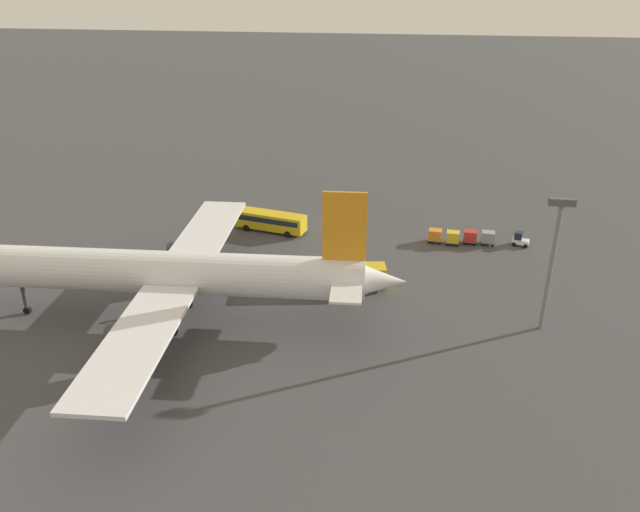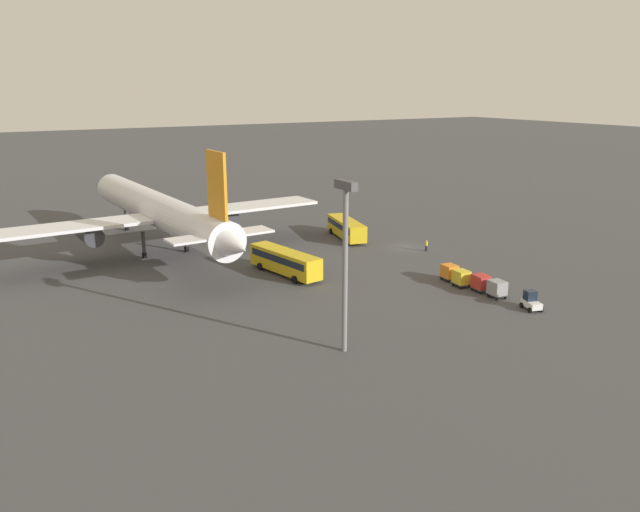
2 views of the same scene
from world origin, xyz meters
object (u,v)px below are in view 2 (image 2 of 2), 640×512
airplane (159,211)px  cargo_cart_orange (450,272)px  baggage_tug (531,301)px  cargo_cart_red (481,282)px  worker_person (426,246)px  cargo_cart_yellow (461,277)px  shuttle_bus_far (285,260)px  shuttle_bus_near (346,227)px  cargo_cart_grey (497,288)px

airplane → cargo_cart_orange: airplane is taller
baggage_tug → cargo_cart_red: baggage_tug is taller
worker_person → cargo_cart_yellow: 17.07m
shuttle_bus_far → cargo_cart_red: bearing=-146.3°
shuttle_bus_near → cargo_cart_yellow: size_ratio=5.52×
cargo_cart_red → baggage_tug: bearing=-177.0°
shuttle_bus_far → cargo_cart_red: shuttle_bus_far is taller
shuttle_bus_near → cargo_cart_orange: shuttle_bus_near is taller
cargo_cart_yellow → worker_person: bearing=-25.1°
shuttle_bus_near → cargo_cart_grey: size_ratio=5.52×
shuttle_bus_far → cargo_cart_red: size_ratio=5.84×
shuttle_bus_near → cargo_cart_grey: bearing=-167.9°
worker_person → cargo_cart_yellow: (-15.45, 7.24, 0.32)m
shuttle_bus_far → airplane: bearing=19.5°
cargo_cart_grey → cargo_cart_red: same height
shuttle_bus_near → shuttle_bus_far: bearing=139.2°
worker_person → cargo_cart_grey: size_ratio=0.81×
cargo_cart_grey → cargo_cart_orange: bearing=2.1°
shuttle_bus_near → worker_person: shuttle_bus_near is taller
worker_person → shuttle_bus_near: bearing=24.8°
cargo_cart_red → cargo_cart_orange: same height
shuttle_bus_far → cargo_cart_orange: shuttle_bus_far is taller
airplane → worker_person: airplane is taller
cargo_cart_red → cargo_cart_orange: size_ratio=1.00×
shuttle_bus_far → cargo_cart_grey: bearing=-150.2°
worker_person → cargo_cart_orange: size_ratio=0.81×
cargo_cart_orange → airplane: bearing=40.8°
airplane → cargo_cart_orange: (-32.00, -27.65, -5.10)m
shuttle_bus_near → cargo_cart_orange: size_ratio=5.52×
cargo_cart_red → worker_person: bearing=-19.9°
cargo_cart_grey → cargo_cart_orange: 7.89m
airplane → cargo_cart_yellow: airplane is taller
airplane → cargo_cart_grey: bearing=-148.2°
airplane → cargo_cart_orange: 42.60m
cargo_cart_red → airplane: bearing=36.9°
cargo_cart_orange → baggage_tug: bearing=-176.9°
baggage_tug → cargo_cart_grey: size_ratio=1.24×
cargo_cart_red → cargo_cart_orange: (5.26, 0.29, 0.00)m
baggage_tug → worker_person: baggage_tug is taller
cargo_cart_yellow → cargo_cart_grey: bearing=-172.4°
shuttle_bus_far → worker_person: (-0.01, -23.71, -1.06)m
cargo_cart_yellow → cargo_cart_orange: size_ratio=1.00×
baggage_tug → cargo_cart_yellow: (10.00, 1.09, 0.25)m
cargo_cart_grey → airplane: bearing=35.0°
baggage_tug → cargo_cart_orange: baggage_tug is taller
cargo_cart_red → shuttle_bus_near: bearing=-1.0°
shuttle_bus_near → cargo_cart_orange: 25.77m
shuttle_bus_near → shuttle_bus_far: (-12.91, 17.73, 0.10)m
shuttle_bus_far → baggage_tug: shuttle_bus_far is taller
cargo_cart_grey → cargo_cart_yellow: bearing=7.6°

